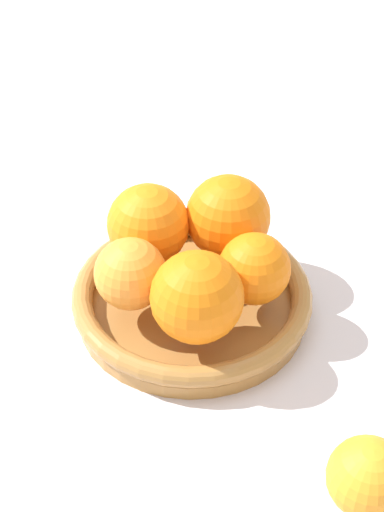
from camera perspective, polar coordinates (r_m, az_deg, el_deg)
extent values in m
plane|color=silver|center=(0.84, 0.00, -3.78)|extent=(4.00, 4.00, 0.00)
cylinder|color=#A57238|center=(0.83, 0.00, -3.43)|extent=(0.22, 0.22, 0.01)
torus|color=#A57238|center=(0.82, 0.00, -2.57)|extent=(0.23, 0.23, 0.02)
sphere|color=orange|center=(0.83, -2.94, 2.11)|extent=(0.08, 0.08, 0.08)
sphere|color=orange|center=(0.78, -4.13, -1.19)|extent=(0.07, 0.07, 0.07)
sphere|color=orange|center=(0.74, 0.33, -2.75)|extent=(0.08, 0.08, 0.08)
sphere|color=orange|center=(0.78, 4.12, -1.08)|extent=(0.07, 0.07, 0.07)
sphere|color=orange|center=(0.83, 2.41, 2.63)|extent=(0.08, 0.08, 0.08)
sphere|color=orange|center=(0.69, 11.64, -14.24)|extent=(0.06, 0.06, 0.06)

